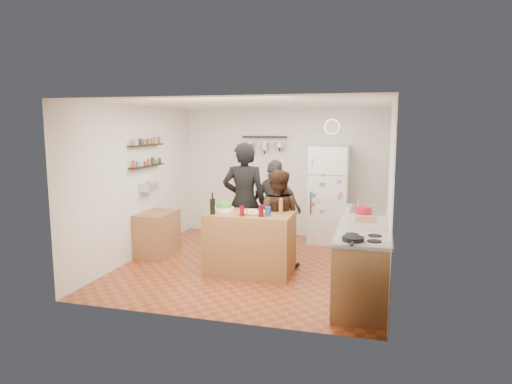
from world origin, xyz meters
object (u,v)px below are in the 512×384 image
(prep_island, at_px, (250,243))
(wine_bottle, at_px, (213,206))
(pepper_mill, at_px, (281,208))
(skillet, at_px, (353,239))
(person_back, at_px, (275,208))
(red_bowl, at_px, (364,210))
(salt_canister, at_px, (268,211))
(wall_clock, at_px, (332,127))
(counter_run, at_px, (364,255))
(side_table, at_px, (157,234))
(fridge, at_px, (329,195))
(salad_bowl, at_px, (224,209))
(person_center, at_px, (277,219))
(person_left, at_px, (244,202))

(prep_island, relative_size, wine_bottle, 5.50)
(prep_island, height_order, pepper_mill, pepper_mill)
(pepper_mill, relative_size, skillet, 0.77)
(person_back, distance_m, red_bowl, 1.60)
(salt_canister, distance_m, wall_clock, 2.91)
(counter_run, relative_size, side_table, 3.29)
(counter_run, distance_m, fridge, 2.46)
(salt_canister, relative_size, skillet, 0.54)
(wine_bottle, distance_m, fridge, 2.75)
(prep_island, bearing_deg, wall_clock, 69.88)
(prep_island, bearing_deg, pepper_mill, 6.34)
(counter_run, bearing_deg, wine_bottle, -178.37)
(wall_clock, bearing_deg, fridge, -90.00)
(salad_bowl, xyz_separation_m, side_table, (-1.36, 0.47, -0.57))
(prep_island, height_order, skillet, skillet)
(red_bowl, height_order, side_table, red_bowl)
(wine_bottle, bearing_deg, person_back, 61.44)
(person_center, distance_m, person_back, 0.58)
(prep_island, height_order, red_bowl, red_bowl)
(salad_bowl, height_order, skillet, salad_bowl)
(person_left, relative_size, skillet, 7.93)
(wall_clock, xyz_separation_m, side_table, (-2.69, -1.95, -1.78))
(pepper_mill, relative_size, person_left, 0.10)
(person_left, height_order, side_table, person_left)
(prep_island, relative_size, red_bowl, 5.12)
(red_bowl, bearing_deg, person_left, 171.20)
(person_back, relative_size, wall_clock, 5.41)
(pepper_mill, distance_m, person_left, 0.93)
(salt_canister, xyz_separation_m, person_back, (-0.15, 1.10, -0.16))
(prep_island, xyz_separation_m, skillet, (1.56, -1.27, 0.49))
(pepper_mill, bearing_deg, person_left, 141.61)
(salt_canister, height_order, red_bowl, salt_canister)
(person_center, height_order, fridge, fridge)
(pepper_mill, relative_size, side_table, 0.23)
(person_center, relative_size, person_back, 0.93)
(person_back, bearing_deg, skillet, 139.89)
(person_center, distance_m, skillet, 2.11)
(prep_island, distance_m, person_back, 1.05)
(salad_bowl, bearing_deg, person_center, 26.97)
(salad_bowl, bearing_deg, side_table, 161.03)
(person_center, bearing_deg, wall_clock, -105.10)
(prep_island, height_order, side_table, prep_island)
(salad_bowl, distance_m, person_center, 0.84)
(prep_island, height_order, person_left, person_left)
(skillet, height_order, wall_clock, wall_clock)
(fridge, xyz_separation_m, wall_clock, (0.00, 0.33, 1.25))
(pepper_mill, relative_size, counter_run, 0.07)
(counter_run, bearing_deg, fridge, 108.06)
(skillet, distance_m, fridge, 3.47)
(person_left, xyz_separation_m, fridge, (1.18, 1.51, -0.06))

